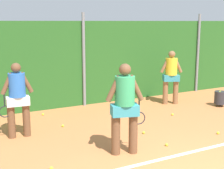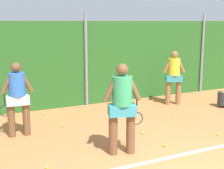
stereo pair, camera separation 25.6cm
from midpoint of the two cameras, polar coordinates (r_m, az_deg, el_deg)
name	(u,v)px [view 1 (the left image)]	position (r m, az deg, el deg)	size (l,w,h in m)	color
ground_plane	(154,146)	(7.29, 6.48, -10.97)	(25.79, 25.79, 0.00)	#C67542
hedge_fence_backdrop	(82,64)	(10.56, -6.11, 3.75)	(16.77, 0.25, 2.76)	#286023
fence_post_center	(84,60)	(10.38, -5.77, 4.38)	(0.10, 0.10, 3.03)	gray
fence_post_right	(198,53)	(12.96, 14.58, 5.43)	(0.10, 0.10, 3.03)	gray
court_baseline_paint	(171,157)	(6.82, 9.52, -12.66)	(12.25, 0.10, 0.01)	white
player_foreground_near	(125,104)	(6.55, 1.20, -3.55)	(0.85, 0.47, 1.92)	brown
player_midcourt	(17,96)	(7.88, -17.48, -2.01)	(0.83, 0.39, 1.80)	brown
player_backcourt_far	(171,74)	(10.77, 9.88, 1.79)	(0.71, 0.49, 1.80)	#8C603D
ball_hopper	(220,98)	(10.99, 18.14, -2.24)	(0.36, 0.36, 0.51)	#2D2D33
tennis_ball_1	(218,133)	(8.35, 17.62, -8.27)	(0.07, 0.07, 0.07)	#CCDB33
tennis_ball_3	(167,145)	(7.34, 8.77, -10.61)	(0.07, 0.07, 0.07)	#CCDB33
tennis_ball_4	(172,114)	(9.64, 10.02, -5.29)	(0.07, 0.07, 0.07)	#CCDB33
tennis_ball_6	(43,114)	(9.75, -13.02, -5.21)	(0.07, 0.07, 0.07)	#CCDB33
tennis_ball_7	(51,168)	(6.32, -12.00, -14.47)	(0.07, 0.07, 0.07)	#CCDB33
tennis_ball_9	(144,133)	(8.02, 4.79, -8.58)	(0.07, 0.07, 0.07)	#CCDB33
tennis_ball_11	(63,126)	(8.61, -9.66, -7.31)	(0.07, 0.07, 0.07)	#CCDB33
tennis_ball_12	(136,123)	(8.74, 3.55, -6.88)	(0.07, 0.07, 0.07)	#CCDB33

